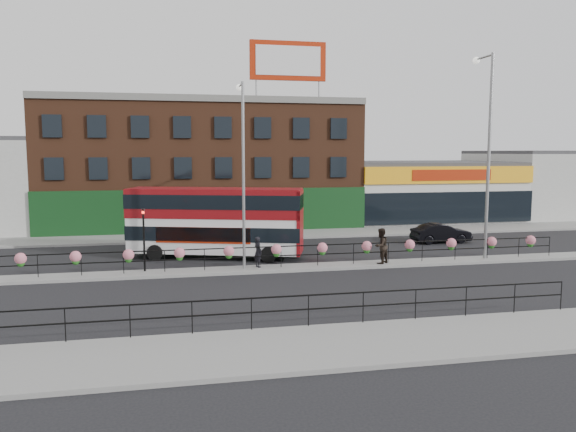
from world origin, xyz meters
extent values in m
plane|color=black|center=(0.00, 0.00, 0.00)|extent=(120.00, 120.00, 0.00)
cube|color=gray|center=(0.00, -12.00, 0.07)|extent=(60.00, 4.00, 0.15)
cube|color=gray|center=(0.00, 12.00, 0.07)|extent=(60.00, 4.00, 0.15)
cube|color=gray|center=(0.00, 0.00, 0.07)|extent=(60.00, 1.60, 0.15)
cube|color=gold|center=(0.00, -9.70, 0.01)|extent=(60.00, 0.10, 0.01)
cube|color=gold|center=(0.00, -9.88, 0.01)|extent=(60.00, 0.10, 0.01)
cube|color=brown|center=(-4.00, 20.00, 5.00)|extent=(25.00, 12.00, 10.00)
cube|color=#3F3F42|center=(-4.00, 20.00, 10.15)|extent=(25.00, 12.00, 0.30)
cube|color=#0F3615|center=(-4.00, 13.92, 1.70)|extent=(25.00, 0.25, 3.40)
cube|color=silver|center=(16.00, 20.00, 2.50)|extent=(15.00, 12.00, 5.00)
cube|color=#3F3F42|center=(16.00, 20.00, 5.15)|extent=(15.00, 12.00, 0.30)
cube|color=#F5A614|center=(16.00, 13.92, 4.30)|extent=(15.00, 0.25, 1.40)
cube|color=#9E2007|center=(16.00, 13.80, 4.30)|extent=(7.00, 0.10, 0.90)
cube|color=black|center=(16.00, 13.92, 1.60)|extent=(15.00, 0.25, 2.60)
cube|color=#B3B4AF|center=(30.75, 20.00, 3.00)|extent=(14.50, 12.00, 6.00)
cube|color=#3F3F42|center=(30.75, 20.00, 6.15)|extent=(14.50, 12.00, 0.30)
cube|color=#9E2007|center=(2.50, 15.00, 13.20)|extent=(6.00, 0.25, 3.00)
cube|color=silver|center=(2.50, 14.86, 13.20)|extent=(5.10, 0.04, 2.25)
cylinder|color=gray|center=(0.00, 15.00, 11.00)|extent=(0.12, 0.12, 1.40)
cylinder|color=gray|center=(5.00, 15.00, 11.00)|extent=(0.12, 0.12, 1.40)
cube|color=black|center=(0.00, 0.00, 1.25)|extent=(30.00, 0.05, 0.05)
cube|color=black|center=(0.00, 0.00, 0.76)|extent=(30.00, 0.05, 0.05)
cylinder|color=black|center=(-13.00, 0.00, 0.70)|extent=(0.04, 0.04, 1.10)
cylinder|color=black|center=(-11.00, 0.00, 0.70)|extent=(0.04, 0.04, 1.10)
cylinder|color=black|center=(-9.00, 0.00, 0.70)|extent=(0.04, 0.04, 1.10)
cylinder|color=black|center=(-7.00, 0.00, 0.70)|extent=(0.04, 0.04, 1.10)
cylinder|color=black|center=(-5.00, 0.00, 0.70)|extent=(0.04, 0.04, 1.10)
cylinder|color=black|center=(-3.00, 0.00, 0.70)|extent=(0.04, 0.04, 1.10)
cylinder|color=black|center=(-1.00, 0.00, 0.70)|extent=(0.04, 0.04, 1.10)
cylinder|color=black|center=(1.00, 0.00, 0.70)|extent=(0.04, 0.04, 1.10)
cylinder|color=black|center=(3.00, 0.00, 0.70)|extent=(0.04, 0.04, 1.10)
cylinder|color=black|center=(5.00, 0.00, 0.70)|extent=(0.04, 0.04, 1.10)
cylinder|color=black|center=(7.00, 0.00, 0.70)|extent=(0.04, 0.04, 1.10)
cylinder|color=black|center=(9.00, 0.00, 0.70)|extent=(0.04, 0.04, 1.10)
cylinder|color=black|center=(11.00, 0.00, 0.70)|extent=(0.04, 0.04, 1.10)
cylinder|color=black|center=(13.00, 0.00, 0.70)|extent=(0.04, 0.04, 1.10)
cylinder|color=black|center=(15.00, 0.00, 0.70)|extent=(0.04, 0.04, 1.10)
sphere|color=#D06E81|center=(-13.75, 0.00, 1.10)|extent=(0.56, 0.56, 0.56)
sphere|color=#21601A|center=(-13.75, 0.00, 0.87)|extent=(0.36, 0.36, 0.36)
sphere|color=#D06E81|center=(-11.25, 0.00, 1.10)|extent=(0.56, 0.56, 0.56)
sphere|color=#21601A|center=(-11.25, 0.00, 0.87)|extent=(0.36, 0.36, 0.36)
sphere|color=#D06E81|center=(-8.75, 0.00, 1.10)|extent=(0.56, 0.56, 0.56)
sphere|color=#21601A|center=(-8.75, 0.00, 0.87)|extent=(0.36, 0.36, 0.36)
sphere|color=#D06E81|center=(-6.25, 0.00, 1.10)|extent=(0.56, 0.56, 0.56)
sphere|color=#21601A|center=(-6.25, 0.00, 0.87)|extent=(0.36, 0.36, 0.36)
sphere|color=#D06E81|center=(-3.75, 0.00, 1.10)|extent=(0.56, 0.56, 0.56)
sphere|color=#21601A|center=(-3.75, 0.00, 0.87)|extent=(0.36, 0.36, 0.36)
sphere|color=#D06E81|center=(-1.25, 0.00, 1.10)|extent=(0.56, 0.56, 0.56)
sphere|color=#21601A|center=(-1.25, 0.00, 0.87)|extent=(0.36, 0.36, 0.36)
sphere|color=#D06E81|center=(1.25, 0.00, 1.10)|extent=(0.56, 0.56, 0.56)
sphere|color=#21601A|center=(1.25, 0.00, 0.87)|extent=(0.36, 0.36, 0.36)
sphere|color=#D06E81|center=(3.75, 0.00, 1.10)|extent=(0.56, 0.56, 0.56)
sphere|color=#21601A|center=(3.75, 0.00, 0.87)|extent=(0.36, 0.36, 0.36)
sphere|color=#D06E81|center=(6.25, 0.00, 1.10)|extent=(0.56, 0.56, 0.56)
sphere|color=#21601A|center=(6.25, 0.00, 0.87)|extent=(0.36, 0.36, 0.36)
sphere|color=#D06E81|center=(8.75, 0.00, 1.10)|extent=(0.56, 0.56, 0.56)
sphere|color=#21601A|center=(8.75, 0.00, 0.87)|extent=(0.36, 0.36, 0.36)
sphere|color=#D06E81|center=(11.25, 0.00, 1.10)|extent=(0.56, 0.56, 0.56)
sphere|color=#21601A|center=(11.25, 0.00, 0.87)|extent=(0.36, 0.36, 0.36)
sphere|color=#D06E81|center=(13.75, 0.00, 1.10)|extent=(0.56, 0.56, 0.56)
sphere|color=#21601A|center=(13.75, 0.00, 0.87)|extent=(0.36, 0.36, 0.36)
cube|color=black|center=(-2.00, -10.10, 1.25)|extent=(20.00, 0.05, 0.05)
cube|color=black|center=(-2.00, -10.10, 0.76)|extent=(20.00, 0.05, 0.05)
cylinder|color=black|center=(-10.00, -10.10, 0.70)|extent=(0.04, 0.04, 1.10)
cylinder|color=black|center=(-8.00, -10.10, 0.70)|extent=(0.04, 0.04, 1.10)
cylinder|color=black|center=(-6.00, -10.10, 0.70)|extent=(0.04, 0.04, 1.10)
cylinder|color=black|center=(-4.00, -10.10, 0.70)|extent=(0.04, 0.04, 1.10)
cylinder|color=black|center=(-2.00, -10.10, 0.70)|extent=(0.04, 0.04, 1.10)
cylinder|color=black|center=(0.00, -10.10, 0.70)|extent=(0.04, 0.04, 1.10)
cylinder|color=black|center=(2.00, -10.10, 0.70)|extent=(0.04, 0.04, 1.10)
cylinder|color=black|center=(4.00, -10.10, 0.70)|extent=(0.04, 0.04, 1.10)
cylinder|color=black|center=(6.00, -10.10, 0.70)|extent=(0.04, 0.04, 1.10)
cylinder|color=black|center=(8.00, -10.10, 0.70)|extent=(0.04, 0.04, 1.10)
cube|color=silver|center=(-4.11, 4.06, 2.19)|extent=(10.24, 5.26, 3.65)
cube|color=maroon|center=(-4.11, 4.06, 3.24)|extent=(10.32, 5.33, 1.64)
cube|color=black|center=(-4.11, 4.06, 1.55)|extent=(10.34, 5.36, 0.82)
cube|color=black|center=(-4.11, 4.06, 3.37)|extent=(10.37, 5.38, 0.82)
cube|color=maroon|center=(-4.11, 4.06, 4.04)|extent=(10.24, 5.26, 0.11)
cube|color=maroon|center=(0.61, 2.53, 2.19)|extent=(0.91, 2.29, 3.65)
cube|color=#9E2007|center=(-4.90, 3.10, 1.50)|extent=(5.21, 1.72, 0.91)
cylinder|color=black|center=(-7.59, 3.99, 0.46)|extent=(0.95, 0.54, 0.91)
cylinder|color=black|center=(-6.88, 6.16, 0.46)|extent=(0.95, 0.54, 0.91)
cylinder|color=black|center=(-1.34, 1.96, 0.46)|extent=(0.95, 0.54, 0.91)
cylinder|color=black|center=(-0.64, 4.13, 0.46)|extent=(0.95, 0.54, 0.91)
imported|color=black|center=(11.43, 6.47, 0.66)|extent=(1.52, 4.07, 1.33)
imported|color=black|center=(-2.19, 0.25, 0.96)|extent=(0.84, 0.76, 1.62)
imported|color=black|center=(4.49, -0.19, 1.12)|extent=(1.64, 1.63, 1.93)
cylinder|color=gray|center=(-2.95, 0.03, 4.93)|extent=(0.15, 0.15, 9.56)
cylinder|color=gray|center=(-2.95, 0.74, 9.62)|extent=(0.10, 1.43, 0.10)
sphere|color=silver|center=(-2.95, 1.46, 9.57)|extent=(0.34, 0.34, 0.34)
cylinder|color=gray|center=(10.86, 0.02, 5.88)|extent=(0.18, 0.18, 11.46)
cylinder|color=gray|center=(10.86, 0.88, 11.50)|extent=(0.11, 1.72, 0.11)
sphere|color=silver|center=(10.86, 1.74, 11.44)|extent=(0.41, 0.41, 0.41)
cylinder|color=black|center=(-8.00, 0.40, 1.75)|extent=(0.10, 0.10, 3.20)
imported|color=black|center=(-8.00, 0.40, 3.35)|extent=(0.15, 0.18, 0.90)
sphere|color=#FF190C|center=(-8.00, 0.28, 3.17)|extent=(0.14, 0.14, 0.14)
camera|label=1|loc=(-6.57, -28.56, 6.20)|focal=35.00mm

